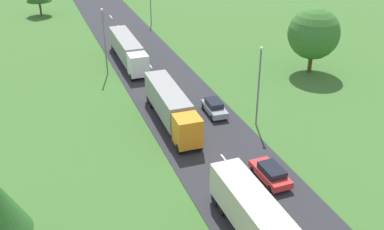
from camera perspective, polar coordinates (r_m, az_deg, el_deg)
name	(u,v)px	position (r m, az deg, el deg)	size (l,w,h in m)	color
road	(223,157)	(43.49, 3.89, -5.27)	(10.00, 140.00, 0.06)	#2B2B30
lane_marking_centre	(243,182)	(40.31, 6.36, -8.26)	(0.16, 118.21, 0.01)	white
truck_lead	(261,224)	(33.02, 8.61, -13.26)	(2.60, 12.76, 3.48)	white
truck_second	(171,106)	(48.37, -2.62, 1.17)	(2.79, 13.20, 3.58)	orange
truck_third	(128,49)	(65.77, -7.97, 8.09)	(2.62, 14.31, 3.43)	white
car_second	(271,173)	(40.41, 9.74, -7.10)	(1.98, 4.49, 1.47)	red
car_third	(214,107)	(50.88, 2.79, 0.96)	(1.95, 4.31, 1.54)	#8C939E
lamppost_second	(259,83)	(47.48, 8.30, 3.98)	(0.36, 0.36, 8.70)	slate
lamppost_third	(104,39)	(61.29, -10.81, 9.27)	(0.36, 0.36, 8.91)	slate
tree_birch	(314,33)	(62.84, 14.87, 9.75)	(6.80, 6.80, 8.83)	#513823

